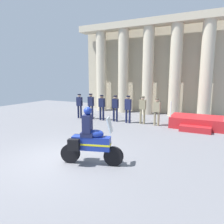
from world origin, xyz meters
TOP-DOWN VIEW (x-y plane):
  - ground_plane at (0.00, 0.00)m, footprint 28.00×28.00m
  - colonnade_backdrop at (0.12, 10.51)m, footprint 11.67×1.68m
  - reviewing_stand at (3.94, 6.97)m, footprint 2.81×2.41m
  - officer_in_row_0 at (-3.59, 6.31)m, footprint 0.38×0.24m
  - officer_in_row_1 at (-2.72, 6.41)m, footprint 0.38×0.24m
  - officer_in_row_2 at (-1.86, 6.38)m, footprint 0.38×0.24m
  - officer_in_row_3 at (-0.90, 6.43)m, footprint 0.38×0.24m
  - officer_in_row_4 at (0.00, 6.36)m, footprint 0.38×0.24m
  - officer_in_row_5 at (0.89, 6.50)m, footprint 0.38×0.24m
  - officer_in_row_6 at (1.78, 6.44)m, footprint 0.38×0.24m
  - motorcycle_with_rider at (1.16, 0.06)m, footprint 2.04×0.90m

SIDE VIEW (x-z plane):
  - ground_plane at x=0.00m, z-range 0.00..0.00m
  - reviewing_stand at x=3.94m, z-range -0.46..1.06m
  - motorcycle_with_rider at x=1.16m, z-range -0.16..1.74m
  - officer_in_row_6 at x=1.78m, z-range 0.15..1.76m
  - officer_in_row_2 at x=-1.86m, z-range 0.15..1.82m
  - officer_in_row_3 at x=-0.90m, z-range 0.15..1.82m
  - officer_in_row_0 at x=-3.59m, z-range 0.15..1.83m
  - officer_in_row_5 at x=0.89m, z-range 0.16..1.84m
  - officer_in_row_4 at x=0.00m, z-range 0.15..1.85m
  - officer_in_row_1 at x=-2.72m, z-range 0.16..1.89m
  - colonnade_backdrop at x=0.12m, z-range 0.20..7.40m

